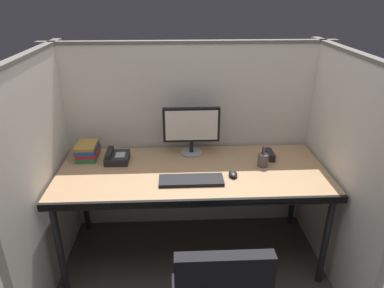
{
  "coord_description": "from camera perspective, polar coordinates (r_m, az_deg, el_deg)",
  "views": [
    {
      "loc": [
        -0.11,
        -1.91,
        1.93
      ],
      "look_at": [
        0.0,
        0.35,
        0.92
      ],
      "focal_mm": 32.99,
      "sensor_mm": 36.0,
      "label": 1
    }
  ],
  "objects": [
    {
      "name": "desk_phone",
      "position": [
        2.68,
        -12.1,
        -2.1
      ],
      "size": [
        0.17,
        0.19,
        0.09
      ],
      "color": "black",
      "rests_on": "desk"
    },
    {
      "name": "pen_cup",
      "position": [
        2.59,
        11.38,
        -2.54
      ],
      "size": [
        0.08,
        0.08,
        0.17
      ],
      "color": "#4C4742",
      "rests_on": "desk"
    },
    {
      "name": "cubicle_partition_right",
      "position": [
        2.64,
        22.33,
        -3.49
      ],
      "size": [
        0.06,
        1.41,
        1.57
      ],
      "color": "beige",
      "rests_on": "ground"
    },
    {
      "name": "desk",
      "position": [
        2.52,
        0.07,
        -5.34
      ],
      "size": [
        1.9,
        0.8,
        0.74
      ],
      "color": "#997551",
      "rests_on": "ground"
    },
    {
      "name": "computer_mouse",
      "position": [
        2.44,
        6.64,
        -4.82
      ],
      "size": [
        0.06,
        0.1,
        0.04
      ],
      "color": "black",
      "rests_on": "desk"
    },
    {
      "name": "monitor_center",
      "position": [
        2.67,
        -0.09,
        2.66
      ],
      "size": [
        0.43,
        0.17,
        0.37
      ],
      "color": "gray",
      "rests_on": "desk"
    },
    {
      "name": "ground_plane",
      "position": [
        2.72,
        0.38,
        -21.2
      ],
      "size": [
        8.0,
        8.0,
        0.0
      ],
      "primitive_type": "plane",
      "color": "#423D38"
    },
    {
      "name": "red_stapler",
      "position": [
        2.73,
        12.5,
        -1.72
      ],
      "size": [
        0.04,
        0.15,
        0.06
      ],
      "primitive_type": "cube",
      "color": "black",
      "rests_on": "desk"
    },
    {
      "name": "book_stack",
      "position": [
        2.78,
        -16.54,
        -1.04
      ],
      "size": [
        0.16,
        0.22,
        0.12
      ],
      "color": "#26723F",
      "rests_on": "desk"
    },
    {
      "name": "keyboard_main",
      "position": [
        2.36,
        -0.13,
        -5.88
      ],
      "size": [
        0.43,
        0.15,
        0.02
      ],
      "primitive_type": "cube",
      "color": "black",
      "rests_on": "desk"
    },
    {
      "name": "cubicle_partition_rear",
      "position": [
        2.89,
        -0.38,
        0.82
      ],
      "size": [
        2.21,
        0.06,
        1.57
      ],
      "color": "beige",
      "rests_on": "ground"
    },
    {
      "name": "cubicle_partition_left",
      "position": [
        2.56,
        -22.78,
        -4.49
      ],
      "size": [
        0.06,
        1.41,
        1.57
      ],
      "color": "beige",
      "rests_on": "ground"
    }
  ]
}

